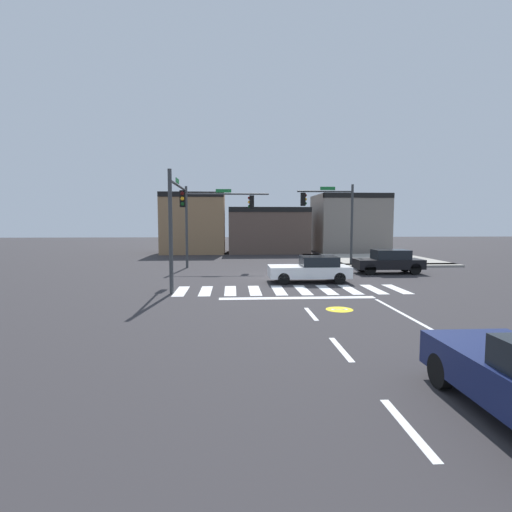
{
  "coord_description": "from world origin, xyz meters",
  "views": [
    {
      "loc": [
        -2.82,
        -23.59,
        3.33
      ],
      "look_at": [
        -1.35,
        1.11,
        1.18
      ],
      "focal_mm": 28.25,
      "sensor_mm": 36.0,
      "label": 1
    }
  ],
  "objects_px": {
    "traffic_signal_southwest": "(177,209)",
    "traffic_signal_northwest": "(216,212)",
    "car_black": "(389,261)",
    "traffic_signal_northeast": "(331,211)",
    "car_white": "(311,269)"
  },
  "relations": [
    {
      "from": "traffic_signal_southwest",
      "to": "traffic_signal_northeast",
      "type": "distance_m",
      "value": 13.23
    },
    {
      "from": "traffic_signal_northeast",
      "to": "car_white",
      "type": "xyz_separation_m",
      "value": [
        -2.96,
        -7.6,
        -3.35
      ]
    },
    {
      "from": "traffic_signal_northwest",
      "to": "traffic_signal_southwest",
      "type": "distance_m",
      "value": 8.45
    },
    {
      "from": "traffic_signal_southwest",
      "to": "traffic_signal_northeast",
      "type": "xyz_separation_m",
      "value": [
        10.06,
        8.59,
        0.14
      ]
    },
    {
      "from": "car_white",
      "to": "traffic_signal_northwest",
      "type": "bearing_deg",
      "value": -53.34
    },
    {
      "from": "traffic_signal_northeast",
      "to": "car_black",
      "type": "distance_m",
      "value": 6.04
    },
    {
      "from": "traffic_signal_northeast",
      "to": "car_white",
      "type": "bearing_deg",
      "value": 68.72
    },
    {
      "from": "traffic_signal_northwest",
      "to": "traffic_signal_northeast",
      "type": "relative_size",
      "value": 0.99
    },
    {
      "from": "traffic_signal_northwest",
      "to": "car_black",
      "type": "height_order",
      "value": "traffic_signal_northwest"
    },
    {
      "from": "traffic_signal_northwest",
      "to": "car_black",
      "type": "bearing_deg",
      "value": -19.8
    },
    {
      "from": "car_white",
      "to": "traffic_signal_northeast",
      "type": "bearing_deg",
      "value": -111.28
    },
    {
      "from": "car_black",
      "to": "traffic_signal_northwest",
      "type": "bearing_deg",
      "value": 160.2
    },
    {
      "from": "traffic_signal_southwest",
      "to": "traffic_signal_northeast",
      "type": "height_order",
      "value": "traffic_signal_northeast"
    },
    {
      "from": "traffic_signal_southwest",
      "to": "traffic_signal_northwest",
      "type": "bearing_deg",
      "value": -11.38
    },
    {
      "from": "traffic_signal_southwest",
      "to": "traffic_signal_northeast",
      "type": "bearing_deg",
      "value": -49.49
    }
  ]
}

